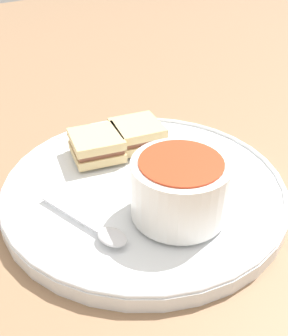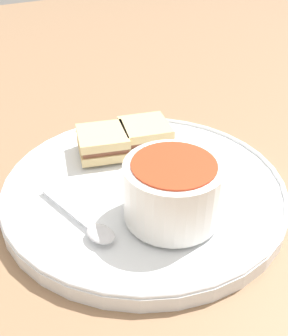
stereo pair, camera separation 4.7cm
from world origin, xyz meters
name	(u,v)px [view 2 (the right image)]	position (x,y,z in m)	size (l,w,h in m)	color
ground_plane	(144,195)	(0.00, 0.00, 0.00)	(2.40, 2.40, 0.00)	#8E6B4C
plate	(144,187)	(0.00, 0.00, 0.01)	(0.34, 0.34, 0.02)	white
soup_bowl	(173,190)	(-0.01, -0.07, 0.06)	(0.10, 0.10, 0.07)	white
spoon	(94,229)	(-0.09, -0.05, 0.03)	(0.04, 0.13, 0.01)	silver
sandwich_half_near	(145,133)	(0.05, 0.07, 0.04)	(0.08, 0.08, 0.03)	#DBBC7F
sandwich_half_far	(103,142)	(-0.01, 0.08, 0.04)	(0.08, 0.08, 0.03)	#DBBC7F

